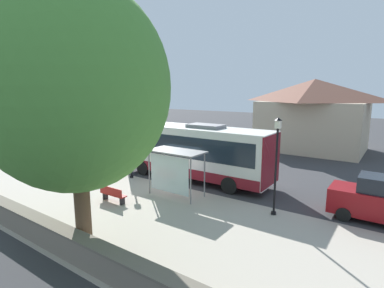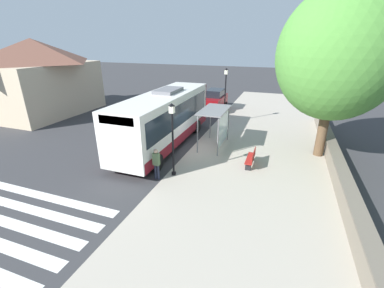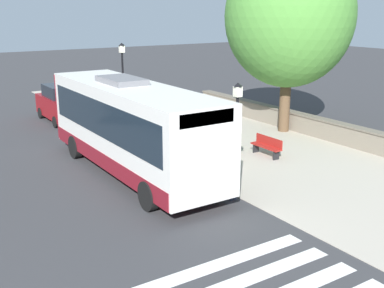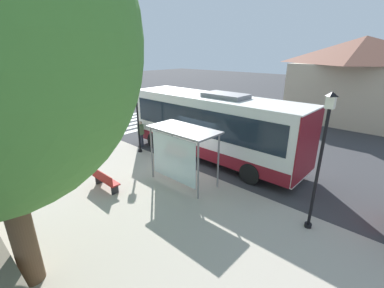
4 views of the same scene
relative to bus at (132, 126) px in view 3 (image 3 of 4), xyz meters
name	(u,v)px [view 3 (image 3 of 4)]	position (x,y,z in m)	size (l,w,h in m)	color
ground_plane	(174,165)	(-1.90, 0.04, -1.94)	(120.00, 120.00, 0.00)	#353538
sidewalk_plaza	(256,148)	(-6.40, 0.04, -1.93)	(9.00, 44.00, 0.02)	#ADA393
stone_wall	(317,127)	(-10.45, 0.04, -1.42)	(0.60, 20.00, 1.02)	slate
bus	(132,126)	(0.00, 0.00, 0.00)	(2.76, 10.36, 3.75)	silver
bus_shelter	(191,108)	(-3.36, -0.87, 0.20)	(1.62, 3.20, 2.60)	slate
pedestrian	(233,172)	(-1.63, 4.44, -0.94)	(0.34, 0.22, 1.70)	#2D3347
bench	(267,146)	(-6.02, 1.22, -1.46)	(0.40, 1.69, 0.88)	maroon
street_lamp_near	(123,80)	(-2.65, -6.34, 0.82)	(0.28, 0.28, 4.67)	black
street_lamp_far	(237,127)	(-2.27, 3.75, 0.41)	(0.28, 0.28, 3.93)	black
shade_tree	(289,16)	(-9.82, -1.72, 4.05)	(6.55, 6.55, 9.60)	brown
parked_car_behind_bus	(61,104)	(-0.65, -10.62, -0.92)	(1.90, 4.35, 2.11)	maroon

